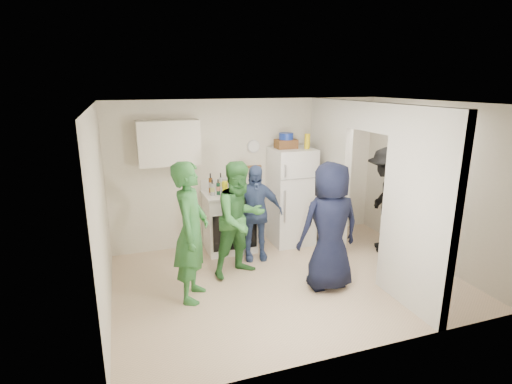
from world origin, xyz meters
TOP-DOWN VIEW (x-y plane):
  - floor at (0.00, 0.00)m, footprint 4.80×4.80m
  - wall_back at (0.00, 1.70)m, footprint 4.80×0.00m
  - wall_front at (0.00, -1.70)m, footprint 4.80×0.00m
  - wall_left at (-2.40, 0.00)m, footprint 0.00×3.40m
  - wall_right at (2.40, 0.00)m, footprint 0.00×3.40m
  - ceiling at (0.00, 0.00)m, footprint 4.80×4.80m
  - partition_pier_back at (1.20, 1.10)m, footprint 0.12×1.20m
  - partition_pier_front at (1.20, -1.10)m, footprint 0.12×1.20m
  - partition_header at (1.20, 0.00)m, footprint 0.12×1.00m
  - stove at (-0.49, 1.37)m, footprint 0.84×0.70m
  - upper_cabinet at (-1.40, 1.52)m, footprint 0.95×0.34m
  - fridge at (0.63, 1.34)m, footprint 0.69×0.67m
  - wicker_basket at (0.53, 1.39)m, footprint 0.35×0.25m
  - blue_bowl at (0.53, 1.39)m, footprint 0.24×0.24m
  - yellow_cup_stack_top at (0.85, 1.24)m, footprint 0.09×0.09m
  - wall_clock at (0.05, 1.68)m, footprint 0.22×0.02m
  - spice_shelf at (0.00, 1.65)m, footprint 0.35×0.08m
  - nook_window at (2.38, 0.20)m, footprint 0.03×0.70m
  - nook_window_frame at (2.36, 0.20)m, footprint 0.04×0.76m
  - nook_valance at (2.34, 0.20)m, footprint 0.04×0.82m
  - yellow_cup_stack_stove at (-0.61, 1.15)m, footprint 0.09×0.09m
  - red_cup at (-0.27, 1.17)m, footprint 0.09×0.09m
  - person_green_left at (-1.36, -0.02)m, footprint 0.66×0.79m
  - person_green_center at (-0.57, 0.44)m, footprint 0.98×0.86m
  - person_denim at (-0.20, 0.89)m, footprint 0.95×0.52m
  - person_navy at (0.46, -0.33)m, footprint 0.87×0.58m
  - person_nook at (1.96, 0.52)m, footprint 1.09×1.31m
  - bottle_a at (-0.77, 1.47)m, footprint 0.06×0.06m
  - bottle_b at (-0.68, 1.30)m, footprint 0.06×0.06m
  - bottle_c at (-0.59, 1.50)m, footprint 0.06×0.06m
  - bottle_d at (-0.45, 1.30)m, footprint 0.06×0.06m
  - bottle_e at (-0.37, 1.56)m, footprint 0.07×0.07m
  - bottle_f at (-0.29, 1.38)m, footprint 0.08×0.08m
  - bottle_g at (-0.23, 1.52)m, footprint 0.08×0.08m
  - bottle_h at (-0.78, 1.27)m, footprint 0.07×0.07m
  - bottle_i at (-0.42, 1.46)m, footprint 0.07×0.07m

SIDE VIEW (x-z plane):
  - floor at x=0.00m, z-range 0.00..0.00m
  - stove at x=-0.49m, z-range 0.00..1.00m
  - person_denim at x=-0.20m, z-range 0.00..1.54m
  - fridge at x=0.63m, z-range 0.00..1.68m
  - person_green_center at x=-0.57m, z-range 0.00..1.70m
  - person_nook at x=1.96m, z-range 0.00..1.75m
  - person_navy at x=0.46m, z-range 0.00..1.77m
  - person_green_left at x=-1.36m, z-range 0.00..1.84m
  - red_cup at x=-0.27m, z-range 1.00..1.12m
  - bottle_f at x=-0.29m, z-range 1.00..1.25m
  - yellow_cup_stack_stove at x=-0.61m, z-range 1.00..1.25m
  - bottle_b at x=-0.68m, z-range 1.00..1.26m
  - bottle_g at x=-0.23m, z-range 1.00..1.26m
  - bottle_e at x=-0.37m, z-range 1.00..1.26m
  - bottle_h at x=-0.78m, z-range 1.00..1.27m
  - bottle_d at x=-0.45m, z-range 1.00..1.28m
  - bottle_i at x=-0.42m, z-range 1.00..1.31m
  - bottle_c at x=-0.59m, z-range 1.00..1.31m
  - bottle_a at x=-0.77m, z-range 1.00..1.33m
  - wall_back at x=0.00m, z-range -1.15..3.65m
  - wall_front at x=0.00m, z-range -1.15..3.65m
  - wall_left at x=-2.40m, z-range -0.45..2.95m
  - wall_right at x=2.40m, z-range -0.45..2.95m
  - partition_pier_back at x=1.20m, z-range 0.00..2.50m
  - partition_pier_front at x=1.20m, z-range 0.00..2.50m
  - spice_shelf at x=0.00m, z-range 1.34..1.36m
  - nook_window at x=2.38m, z-range 1.25..2.05m
  - nook_window_frame at x=2.36m, z-range 1.22..2.08m
  - wall_clock at x=0.05m, z-range 1.59..1.81m
  - wicker_basket at x=0.53m, z-range 1.68..1.83m
  - yellow_cup_stack_top at x=0.85m, z-range 1.68..1.93m
  - upper_cabinet at x=-1.40m, z-range 1.50..2.20m
  - blue_bowl at x=0.53m, z-range 1.83..1.94m
  - nook_valance at x=2.34m, z-range 1.91..2.09m
  - partition_header at x=1.20m, z-range 2.10..2.50m
  - ceiling at x=0.00m, z-range 2.50..2.50m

